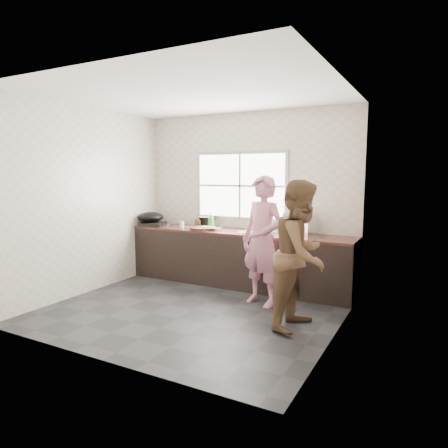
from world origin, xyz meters
The scene contains 30 objects.
floor centered at (0.00, 0.00, -0.01)m, with size 3.60×3.20×0.01m, color #262629.
ceiling centered at (0.00, 0.00, 2.71)m, with size 3.60×3.20×0.01m, color silver.
wall_back centered at (0.00, 1.60, 1.35)m, with size 3.60×0.01×2.70m, color beige.
wall_left centered at (-1.80, 0.00, 1.35)m, with size 0.01×3.20×2.70m, color beige.
wall_right centered at (1.80, 0.00, 1.35)m, with size 0.01×3.20×2.70m, color beige.
wall_front centered at (0.00, -1.60, 1.35)m, with size 3.60×0.01×2.70m, color silver.
cabinet centered at (0.00, 1.29, 0.41)m, with size 3.60×0.62×0.82m, color black.
countertop centered at (0.00, 1.29, 0.84)m, with size 3.60×0.64×0.04m, color #3A1D17.
sink centered at (0.35, 1.29, 0.86)m, with size 0.55×0.45×0.02m, color silver.
faucet centered at (0.35, 1.49, 1.01)m, with size 0.02×0.02×0.30m, color silver.
window_frame centered at (-0.10, 1.59, 1.55)m, with size 1.60×0.05×1.10m, color #9EA0A5.
window_glazing centered at (-0.10, 1.57, 1.55)m, with size 1.50×0.01×1.00m, color white.
woman centered at (0.69, 0.62, 0.81)m, with size 0.59×0.39×1.61m, color pink.
person_side centered at (1.39, 0.10, 0.84)m, with size 0.82×0.64×1.68m, color brown.
cutting_board centered at (-0.56, 1.18, 0.88)m, with size 0.42×0.42×0.04m, color #301C12.
cleaver centered at (-0.33, 1.15, 0.90)m, with size 0.19×0.10×0.01m, color #B3B4BA.
bowl_mince centered at (-0.47, 1.19, 0.89)m, with size 0.20×0.20×0.05m, color silver.
bowl_crabs centered at (0.57, 1.08, 0.89)m, with size 0.18×0.18×0.06m, color white.
bowl_held centered at (0.40, 1.08, 0.89)m, with size 0.18×0.18×0.06m, color silver.
black_pot centered at (-0.70, 1.50, 0.94)m, with size 0.24×0.24×0.17m, color black.
plate_food centered at (-0.59, 1.37, 0.87)m, with size 0.19×0.19×0.02m, color silver.
bottle_green centered at (-0.48, 1.29, 0.99)m, with size 0.10×0.10×0.27m, color #3C872C.
bottle_brown_tall centered at (-0.77, 1.35, 0.95)m, with size 0.08×0.08×0.18m, color #4C2D13.
bottle_brown_short centered at (-0.78, 1.52, 0.95)m, with size 0.13×0.13×0.17m, color #4B3212.
glass_jar centered at (-0.97, 1.19, 0.91)m, with size 0.07×0.07×0.10m, color silver.
burner centered at (-1.56, 1.17, 0.89)m, with size 0.38×0.38×0.06m, color black.
wok centered at (-1.63, 1.20, 1.00)m, with size 0.45×0.45×0.17m, color black.
dish_rack centered at (0.95, 1.41, 1.02)m, with size 0.42×0.29×0.31m, color silver.
pot_lid_left centered at (-1.48, 1.39, 0.87)m, with size 0.26×0.26×0.01m, color silver.
pot_lid_right centered at (-0.90, 1.31, 0.87)m, with size 0.25×0.25×0.01m, color #ADB0B4.
Camera 1 is at (2.70, -4.20, 1.76)m, focal length 32.00 mm.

